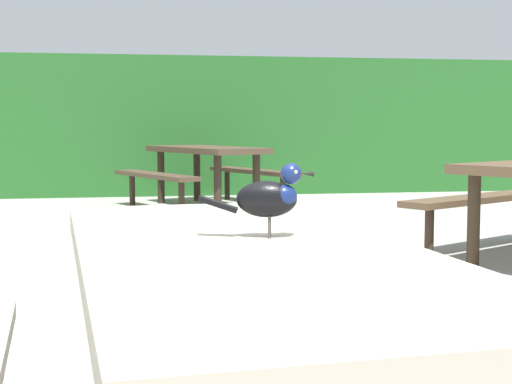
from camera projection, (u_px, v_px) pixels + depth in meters
name	position (u px, v px, depth m)	size (l,w,h in m)	color
hedge_wall	(119.00, 126.00, 11.24)	(28.00, 1.36, 1.98)	#235B23
picnic_table_foreground	(244.00, 320.00, 1.81)	(1.82, 1.86, 0.74)	#B2A893
bird_grackle	(271.00, 196.00, 1.87)	(0.28, 0.11, 0.18)	black
picnic_table_mid_left	(206.00, 162.00, 9.38)	(2.23, 2.25, 0.74)	#473828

